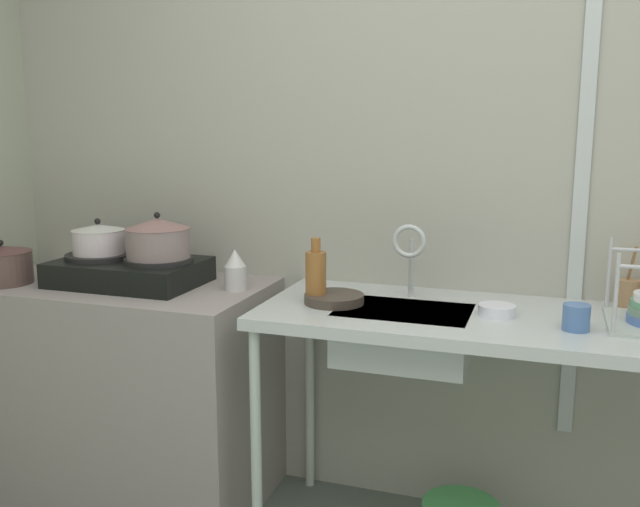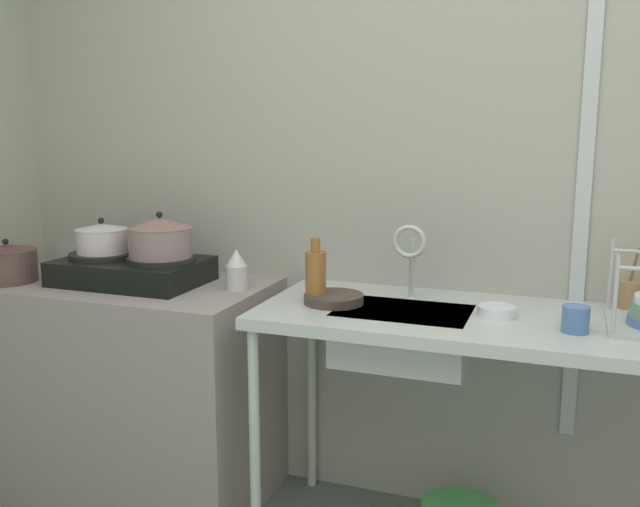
# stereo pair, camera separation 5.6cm
# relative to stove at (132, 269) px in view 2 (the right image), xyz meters

# --- Properties ---
(wall_back) EXTENTS (4.77, 0.10, 2.45)m
(wall_back) POSITION_rel_stove_xyz_m (1.29, 0.35, 0.31)
(wall_back) COLOR #9F9F92
(wall_back) RESTS_ON ground
(wall_metal_strip) EXTENTS (0.05, 0.01, 1.96)m
(wall_metal_strip) POSITION_rel_stove_xyz_m (1.61, 0.30, 0.44)
(wall_metal_strip) COLOR #B6BFBE
(counter_concrete) EXTENTS (1.13, 0.61, 0.86)m
(counter_concrete) POSITION_rel_stove_xyz_m (-0.05, 0.00, -0.48)
(counter_concrete) COLOR gray
(counter_concrete) RESTS_ON ground
(counter_sink) EXTENTS (1.46, 0.61, 0.86)m
(counter_sink) POSITION_rel_stove_xyz_m (1.33, -0.00, -0.12)
(counter_sink) COLOR #B6BFBE
(counter_sink) RESTS_ON ground
(stove) EXTENTS (0.55, 0.37, 0.11)m
(stove) POSITION_rel_stove_xyz_m (0.00, 0.00, 0.00)
(stove) COLOR black
(stove) RESTS_ON counter_concrete
(pot_on_left_burner) EXTENTS (0.20, 0.20, 0.14)m
(pot_on_left_burner) POSITION_rel_stove_xyz_m (-0.13, 0.00, 0.12)
(pot_on_left_burner) COLOR silver
(pot_on_left_burner) RESTS_ON stove
(pot_on_right_burner) EXTENTS (0.24, 0.24, 0.17)m
(pot_on_right_burner) POSITION_rel_stove_xyz_m (0.13, 0.00, 0.13)
(pot_on_right_burner) COLOR gray
(pot_on_right_burner) RESTS_ON stove
(pot_beside_stove) EXTENTS (0.23, 0.23, 0.17)m
(pot_beside_stove) POSITION_rel_stove_xyz_m (-0.47, -0.15, 0.02)
(pot_beside_stove) COLOR #4E3B36
(pot_beside_stove) RESTS_ON counter_concrete
(percolator) EXTENTS (0.08, 0.08, 0.15)m
(percolator) POSITION_rel_stove_xyz_m (0.43, 0.05, 0.02)
(percolator) COLOR beige
(percolator) RESTS_ON counter_concrete
(sink_basin) EXTENTS (0.43, 0.30, 0.18)m
(sink_basin) POSITION_rel_stove_xyz_m (1.08, -0.03, -0.14)
(sink_basin) COLOR #B6BFBE
(sink_basin) RESTS_ON counter_sink
(faucet) EXTENTS (0.12, 0.07, 0.27)m
(faucet) POSITION_rel_stove_xyz_m (1.06, 0.11, 0.13)
(faucet) COLOR #B6BFBE
(faucet) RESTS_ON counter_sink
(frying_pan) EXTENTS (0.21, 0.21, 0.03)m
(frying_pan) POSITION_rel_stove_xyz_m (0.83, -0.02, -0.04)
(frying_pan) COLOR #3F352D
(frying_pan) RESTS_ON counter_sink
(cup_by_rack) EXTENTS (0.08, 0.08, 0.08)m
(cup_by_rack) POSITION_rel_stove_xyz_m (1.61, -0.09, -0.01)
(cup_by_rack) COLOR #476DA9
(cup_by_rack) RESTS_ON counter_sink
(small_bowl_on_drainboard) EXTENTS (0.12, 0.12, 0.04)m
(small_bowl_on_drainboard) POSITION_rel_stove_xyz_m (1.37, -0.01, -0.03)
(small_bowl_on_drainboard) COLOR white
(small_bowl_on_drainboard) RESTS_ON counter_sink
(bottle_by_sink) EXTENTS (0.07, 0.07, 0.23)m
(bottle_by_sink) POSITION_rel_stove_xyz_m (0.77, -0.04, 0.04)
(bottle_by_sink) COLOR brown
(bottle_by_sink) RESTS_ON counter_sink
(utensil_jar) EXTENTS (0.07, 0.07, 0.21)m
(utensil_jar) POSITION_rel_stove_xyz_m (1.78, 0.25, -0.00)
(utensil_jar) COLOR #9E7952
(utensil_jar) RESTS_ON counter_sink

